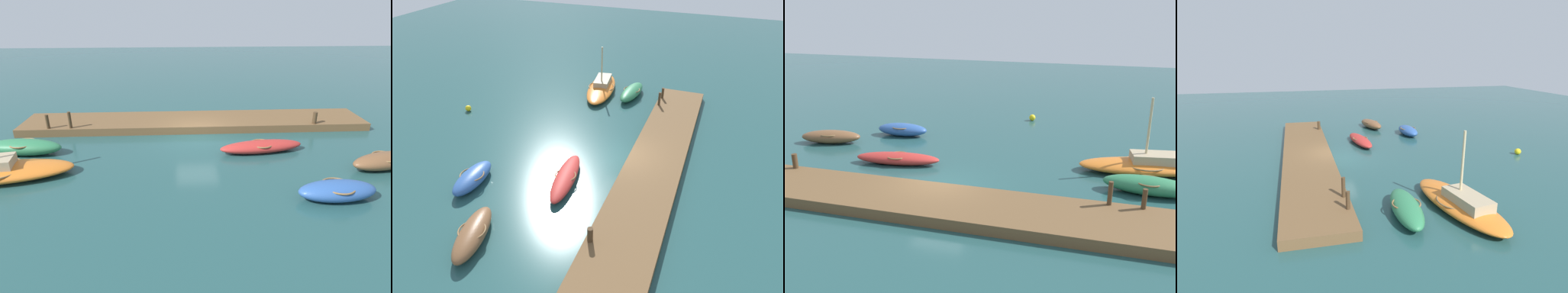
# 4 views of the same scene
# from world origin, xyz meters

# --- Properties ---
(ground_plane) EXTENTS (84.00, 84.00, 0.00)m
(ground_plane) POSITION_xyz_m (0.00, 0.00, 0.00)
(ground_plane) COLOR #234C4C
(dock_platform) EXTENTS (21.30, 3.20, 0.47)m
(dock_platform) POSITION_xyz_m (0.00, -1.99, 0.23)
(dock_platform) COLOR brown
(dock_platform) RESTS_ON ground_plane
(rowboat_red) EXTENTS (4.55, 1.69, 0.61)m
(rowboat_red) POSITION_xyz_m (-3.25, 2.30, 0.31)
(rowboat_red) COLOR #B72D28
(rowboat_red) RESTS_ON ground_plane
(rowboat_brown) EXTENTS (3.70, 1.97, 0.78)m
(rowboat_brown) POSITION_xyz_m (-8.66, 4.45, 0.40)
(rowboat_brown) COLOR brown
(rowboat_brown) RESTS_ON ground_plane
(dinghy_blue) EXTENTS (3.24, 1.39, 0.79)m
(dinghy_blue) POSITION_xyz_m (-5.18, 6.98, 0.40)
(dinghy_blue) COLOR #2D569E
(dinghy_blue) RESTS_ON ground_plane
(sailboat_orange) EXTENTS (6.58, 3.00, 3.81)m
(sailboat_orange) POSITION_xyz_m (9.14, 4.53, 0.40)
(sailboat_orange) COLOR orange
(sailboat_orange) RESTS_ON ground_plane
(rowboat_green) EXTENTS (4.03, 1.60, 0.81)m
(rowboat_green) POSITION_xyz_m (9.08, 1.91, 0.41)
(rowboat_green) COLOR #2D7A4C
(rowboat_green) RESTS_ON ground_plane
(mooring_post_west) EXTENTS (0.26, 0.26, 0.71)m
(mooring_post_west) POSITION_xyz_m (-7.20, -0.65, 0.82)
(mooring_post_west) COLOR #47331E
(mooring_post_west) RESTS_ON dock_platform
(mooring_post_mid_west) EXTENTS (0.18, 0.18, 0.99)m
(mooring_post_mid_west) POSITION_xyz_m (7.40, -0.65, 0.96)
(mooring_post_mid_west) COLOR #47331E
(mooring_post_mid_west) RESTS_ON dock_platform
(mooring_post_mid_east) EXTENTS (0.19, 0.19, 0.83)m
(mooring_post_mid_east) POSITION_xyz_m (8.69, -0.65, 0.88)
(mooring_post_mid_east) COLOR #47331E
(mooring_post_mid_east) RESTS_ON dock_platform
(marker_buoy) EXTENTS (0.44, 0.44, 0.44)m
(marker_buoy) POSITION_xyz_m (2.13, 12.74, 0.22)
(marker_buoy) COLOR yellow
(marker_buoy) RESTS_ON ground_plane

